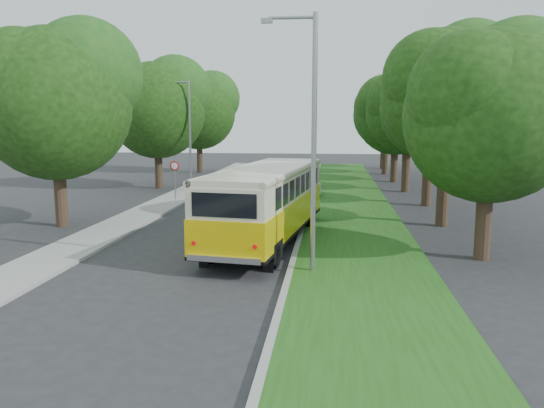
# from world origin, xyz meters

# --- Properties ---
(ground) EXTENTS (120.00, 120.00, 0.00)m
(ground) POSITION_xyz_m (0.00, 0.00, 0.00)
(ground) COLOR #29292C
(ground) RESTS_ON ground
(curb) EXTENTS (0.20, 70.00, 0.15)m
(curb) POSITION_xyz_m (3.60, 5.00, 0.07)
(curb) COLOR gray
(curb) RESTS_ON ground
(grass_verge) EXTENTS (4.50, 70.00, 0.13)m
(grass_verge) POSITION_xyz_m (5.95, 5.00, 0.07)
(grass_verge) COLOR #254D14
(grass_verge) RESTS_ON ground
(sidewalk) EXTENTS (2.20, 70.00, 0.12)m
(sidewalk) POSITION_xyz_m (-4.80, 5.00, 0.06)
(sidewalk) COLOR gray
(sidewalk) RESTS_ON ground
(treeline) EXTENTS (24.27, 41.91, 9.46)m
(treeline) POSITION_xyz_m (3.15, 17.99, 5.93)
(treeline) COLOR #332319
(treeline) RESTS_ON ground
(lamppost_near) EXTENTS (1.71, 0.16, 8.00)m
(lamppost_near) POSITION_xyz_m (4.21, -2.50, 4.37)
(lamppost_near) COLOR gray
(lamppost_near) RESTS_ON ground
(lamppost_far) EXTENTS (1.71, 0.16, 7.50)m
(lamppost_far) POSITION_xyz_m (-4.70, 16.00, 4.12)
(lamppost_far) COLOR gray
(lamppost_far) RESTS_ON ground
(warning_sign) EXTENTS (0.56, 0.10, 2.50)m
(warning_sign) POSITION_xyz_m (-4.50, 11.98, 1.71)
(warning_sign) COLOR gray
(warning_sign) RESTS_ON ground
(vintage_bus) EXTENTS (4.06, 10.66, 3.09)m
(vintage_bus) POSITION_xyz_m (2.34, 1.64, 1.54)
(vintage_bus) COLOR #E5BF07
(vintage_bus) RESTS_ON ground
(car_silver) EXTENTS (2.94, 4.44, 1.41)m
(car_silver) POSITION_xyz_m (2.51, 13.43, 0.70)
(car_silver) COLOR #AAAAAF
(car_silver) RESTS_ON ground
(car_white) EXTENTS (2.53, 3.96, 1.23)m
(car_white) POSITION_xyz_m (3.00, 13.14, 0.62)
(car_white) COLOR silver
(car_white) RESTS_ON ground
(car_blue) EXTENTS (3.65, 5.49, 1.48)m
(car_blue) POSITION_xyz_m (2.31, 18.24, 0.74)
(car_blue) COLOR navy
(car_blue) RESTS_ON ground
(car_grey) EXTENTS (2.98, 4.82, 1.24)m
(car_grey) POSITION_xyz_m (1.74, 27.99, 0.62)
(car_grey) COLOR #54565B
(car_grey) RESTS_ON ground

